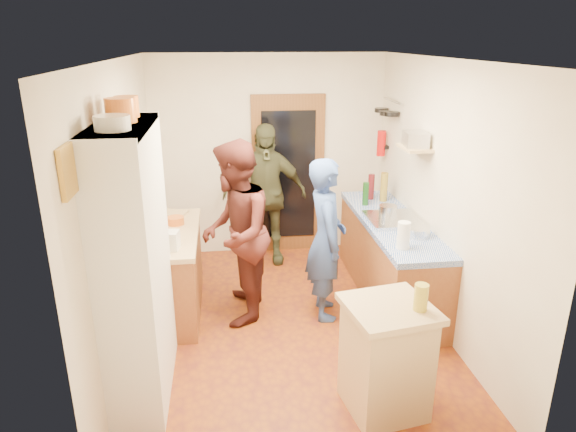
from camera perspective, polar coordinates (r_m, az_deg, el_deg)
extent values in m
cube|color=#8A3E0C|center=(5.37, 0.03, -11.99)|extent=(3.00, 4.00, 0.02)
cube|color=silver|center=(4.59, 0.04, 17.17)|extent=(3.00, 4.00, 0.02)
cube|color=beige|center=(6.75, -2.14, 6.63)|extent=(3.00, 0.02, 2.60)
cube|color=beige|center=(3.00, 4.97, -10.38)|extent=(3.00, 0.02, 2.60)
cube|color=beige|center=(4.88, -17.85, 0.66)|extent=(0.02, 4.00, 2.60)
cube|color=beige|center=(5.22, 16.70, 2.00)|extent=(0.02, 4.00, 2.60)
cube|color=brown|center=(6.80, 0.02, 4.57)|extent=(0.95, 0.06, 2.10)
cube|color=black|center=(6.77, 0.06, 4.49)|extent=(0.70, 0.02, 1.70)
cube|color=white|center=(4.18, -16.58, -5.31)|extent=(0.40, 1.20, 2.20)
cube|color=white|center=(3.87, -18.11, 9.41)|extent=(0.40, 1.14, 0.04)
cylinder|color=white|center=(3.60, -18.95, 9.77)|extent=(0.23, 0.23, 0.10)
cylinder|color=orange|center=(3.92, -18.11, 11.11)|extent=(0.22, 0.22, 0.17)
cylinder|color=orange|center=(4.17, -17.48, 11.53)|extent=(0.18, 0.18, 0.16)
cube|color=brown|center=(5.57, -13.00, -6.27)|extent=(0.60, 1.40, 0.85)
cube|color=tan|center=(5.39, -13.36, -1.95)|extent=(0.64, 1.44, 0.05)
cube|color=white|center=(4.92, -13.38, -2.65)|extent=(0.26, 0.19, 0.17)
cylinder|color=white|center=(5.23, -14.13, -1.36)|extent=(0.17, 0.17, 0.17)
cylinder|color=orange|center=(5.56, -12.38, -0.50)|extent=(0.23, 0.23, 0.08)
cube|color=tan|center=(5.89, -12.69, 0.32)|extent=(0.35, 0.30, 0.02)
cube|color=brown|center=(5.86, 11.17, -4.86)|extent=(0.60, 2.20, 0.84)
cube|color=#042FA2|center=(5.69, 11.46, -0.72)|extent=(0.62, 2.22, 0.06)
cube|color=silver|center=(5.64, 11.61, -0.38)|extent=(0.55, 0.58, 0.04)
cylinder|color=silver|center=(5.63, 11.05, 0.54)|extent=(0.19, 0.19, 0.13)
cylinder|color=#143F14|center=(6.09, 8.62, 2.46)|extent=(0.08, 0.08, 0.28)
cylinder|color=#591419|center=(6.33, 9.22, 3.24)|extent=(0.10, 0.10, 0.31)
cylinder|color=olive|center=(6.27, 10.61, 3.19)|extent=(0.10, 0.10, 0.35)
cylinder|color=white|center=(4.90, 12.71, -2.11)|extent=(0.13, 0.13, 0.26)
cylinder|color=silver|center=(5.26, 14.21, -1.72)|extent=(0.27, 0.27, 0.09)
cube|color=tan|center=(4.16, 10.78, -15.52)|extent=(0.64, 0.64, 0.86)
cube|color=tan|center=(3.92, 11.20, -10.05)|extent=(0.72, 0.72, 0.05)
cube|color=white|center=(3.93, 10.21, -9.71)|extent=(0.39, 0.34, 0.02)
cylinder|color=#AD9E2D|center=(3.85, 14.55, -8.74)|extent=(0.12, 0.12, 0.20)
cylinder|color=silver|center=(6.45, 11.52, 12.43)|extent=(0.02, 0.65, 0.02)
cylinder|color=black|center=(6.29, 11.42, 11.07)|extent=(0.18, 0.18, 0.05)
cylinder|color=black|center=(6.48, 10.85, 11.16)|extent=(0.16, 0.16, 0.05)
cylinder|color=black|center=(6.66, 10.33, 11.50)|extent=(0.17, 0.17, 0.05)
cube|color=tan|center=(5.48, 13.90, 7.36)|extent=(0.26, 0.42, 0.03)
cube|color=silver|center=(5.46, 13.98, 8.29)|extent=(0.26, 0.32, 0.15)
cube|color=black|center=(6.71, 10.80, 7.54)|extent=(0.06, 0.10, 0.04)
cylinder|color=red|center=(6.69, 10.33, 7.96)|extent=(0.11, 0.11, 0.32)
cube|color=gold|center=(3.22, -23.32, 4.56)|extent=(0.03, 0.25, 0.30)
imported|color=#30498D|center=(5.19, 4.64, -2.71)|extent=(0.43, 0.63, 1.68)
imported|color=#441B17|center=(5.17, -5.47, -1.76)|extent=(0.81, 0.99, 1.86)
imported|color=#363722|center=(6.46, -2.50, 2.38)|extent=(1.07, 0.47, 1.80)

